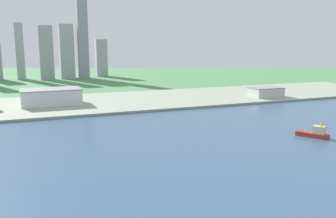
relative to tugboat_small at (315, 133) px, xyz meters
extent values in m
plane|color=#4C874F|center=(-136.76, 16.38, -3.26)|extent=(2400.00, 2400.00, 0.00)
cube|color=#385675|center=(-136.76, -43.62, -3.19)|extent=(840.00, 360.00, 0.15)
cube|color=#94A18A|center=(-136.76, 206.38, -2.01)|extent=(840.00, 140.00, 2.50)
cube|color=#B22D1E|center=(-0.80, 1.45, -1.59)|extent=(16.34, 23.00, 3.03)
cube|color=beige|center=(1.40, -2.52, 2.72)|extent=(8.36, 9.66, 5.59)
cylinder|color=yellow|center=(1.96, -3.52, 6.73)|extent=(1.42, 1.42, 2.43)
cube|color=silver|center=(-167.08, 206.58, 7.07)|extent=(61.12, 34.78, 15.66)
cube|color=gray|center=(-167.08, 206.58, 15.50)|extent=(62.34, 35.47, 1.20)
cube|color=silver|center=(82.72, 168.22, 4.37)|extent=(38.14, 25.07, 10.25)
cube|color=gray|center=(82.72, 168.22, 10.09)|extent=(38.90, 25.57, 1.20)
cube|color=#A3A6AE|center=(-196.45, 540.02, 48.84)|extent=(14.76, 24.15, 104.20)
cube|color=#9C9CA6|center=(-151.27, 514.43, 46.50)|extent=(24.86, 16.15, 99.52)
cube|color=#A2A8AF|center=(-113.11, 527.59, 48.43)|extent=(26.03, 26.89, 103.37)
cube|color=gray|center=(-83.12, 518.82, 70.10)|extent=(18.84, 21.06, 146.72)
cube|color=#A9A7B2|center=(-42.08, 550.25, 34.39)|extent=(22.28, 21.18, 75.30)
camera|label=1|loc=(-193.37, -195.45, 64.15)|focal=38.52mm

